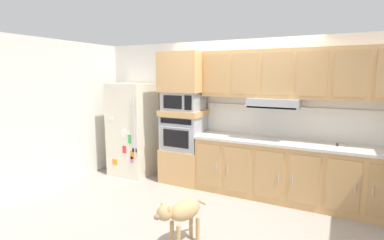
{
  "coord_description": "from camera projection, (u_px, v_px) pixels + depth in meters",
  "views": [
    {
      "loc": [
        1.52,
        -3.76,
        1.91
      ],
      "look_at": [
        -0.56,
        0.31,
        1.21
      ],
      "focal_mm": 27.43,
      "sensor_mm": 36.0,
      "label": 1
    }
  ],
  "objects": [
    {
      "name": "countertop_slab",
      "position": [
        291.0,
        143.0,
        4.41
      ],
      "size": [
        2.96,
        0.64,
        0.04
      ],
      "primitive_type": "cube",
      "color": "beige",
      "rests_on": "lower_cabinet_run"
    },
    {
      "name": "screwdriver",
      "position": [
        338.0,
        145.0,
        4.16
      ],
      "size": [
        0.13,
        0.12,
        0.03
      ],
      "color": "black",
      "rests_on": "countertop_slab"
    },
    {
      "name": "microwave",
      "position": [
        184.0,
        101.0,
        5.15
      ],
      "size": [
        0.64,
        0.54,
        0.32
      ],
      "color": "#A8AAAF",
      "rests_on": "appliance_mid_shelf"
    },
    {
      "name": "back_kitchen_wall",
      "position": [
        242.0,
        114.0,
        5.07
      ],
      "size": [
        6.2,
        0.12,
        2.5
      ],
      "primitive_type": "cube",
      "color": "silver",
      "rests_on": "ground"
    },
    {
      "name": "built_in_oven",
      "position": [
        184.0,
        132.0,
        5.23
      ],
      "size": [
        0.7,
        0.62,
        0.6
      ],
      "color": "#A8AAAF",
      "rests_on": "oven_base_cabinet"
    },
    {
      "name": "lower_cabinet_run",
      "position": [
        289.0,
        172.0,
        4.48
      ],
      "size": [
        2.92,
        0.63,
        0.88
      ],
      "color": "tan",
      "rests_on": "ground"
    },
    {
      "name": "backsplash_panel",
      "position": [
        294.0,
        123.0,
        4.63
      ],
      "size": [
        2.96,
        0.02,
        0.5
      ],
      "primitive_type": "cube",
      "color": "silver",
      "rests_on": "countertop_slab"
    },
    {
      "name": "refrigerator",
      "position": [
        133.0,
        129.0,
        5.67
      ],
      "size": [
        0.76,
        0.73,
        1.76
      ],
      "color": "silver",
      "rests_on": "ground"
    },
    {
      "name": "appliance_mid_shelf",
      "position": [
        184.0,
        113.0,
        5.18
      ],
      "size": [
        0.74,
        0.62,
        0.1
      ],
      "primitive_type": "cube",
      "color": "tan",
      "rests_on": "built_in_oven"
    },
    {
      "name": "oven_base_cabinet",
      "position": [
        184.0,
        165.0,
        5.33
      ],
      "size": [
        0.74,
        0.62,
        0.6
      ],
      "primitive_type": "cube",
      "color": "tan",
      "rests_on": "ground"
    },
    {
      "name": "appliance_upper_cabinet",
      "position": [
        184.0,
        72.0,
        5.07
      ],
      "size": [
        0.74,
        0.62,
        0.68
      ],
      "primitive_type": "cube",
      "color": "tan",
      "rests_on": "microwave"
    },
    {
      "name": "side_panel_left",
      "position": [
        75.0,
        112.0,
        5.36
      ],
      "size": [
        0.12,
        7.1,
        2.5
      ],
      "primitive_type": "cube",
      "color": "silver",
      "rests_on": "ground"
    },
    {
      "name": "ground_plane",
      "position": [
        216.0,
        207.0,
        4.29
      ],
      "size": [
        9.6,
        9.6,
        0.0
      ],
      "primitive_type": "plane",
      "color": "#9E9389"
    },
    {
      "name": "dog",
      "position": [
        181.0,
        213.0,
        3.26
      ],
      "size": [
        0.37,
        0.69,
        0.57
      ],
      "rotation": [
        0.0,
        0.0,
        -1.96
      ],
      "color": "tan",
      "rests_on": "ground"
    },
    {
      "name": "upper_cabinet_with_hood",
      "position": [
        294.0,
        76.0,
        4.38
      ],
      "size": [
        2.92,
        0.48,
        0.88
      ],
      "color": "tan",
      "rests_on": "backsplash_panel"
    }
  ]
}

